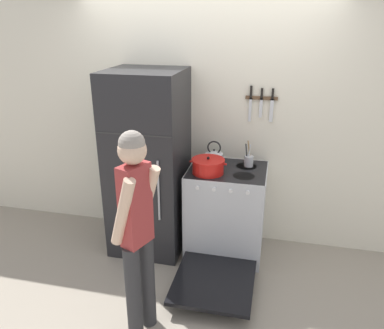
{
  "coord_description": "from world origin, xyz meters",
  "views": [
    {
      "loc": [
        0.72,
        -3.68,
        2.29
      ],
      "look_at": [
        -0.02,
        -0.47,
        1.0
      ],
      "focal_mm": 35.0,
      "sensor_mm": 36.0,
      "label": 1
    }
  ],
  "objects_px": {
    "refrigerator": "(148,163)",
    "dutch_oven_pot": "(208,166)",
    "stove_range": "(226,213)",
    "tea_kettle": "(214,157)",
    "person": "(137,226)",
    "utensil_jar": "(249,160)"
  },
  "relations": [
    {
      "from": "stove_range",
      "to": "person",
      "type": "relative_size",
      "value": 0.85
    },
    {
      "from": "tea_kettle",
      "to": "refrigerator",
      "type": "bearing_deg",
      "value": -165.31
    },
    {
      "from": "stove_range",
      "to": "person",
      "type": "xyz_separation_m",
      "value": [
        -0.47,
        -1.18,
        0.47
      ]
    },
    {
      "from": "dutch_oven_pot",
      "to": "utensil_jar",
      "type": "xyz_separation_m",
      "value": [
        0.36,
        0.26,
        -0.01
      ]
    },
    {
      "from": "utensil_jar",
      "to": "dutch_oven_pot",
      "type": "bearing_deg",
      "value": -144.0
    },
    {
      "from": "refrigerator",
      "to": "person",
      "type": "relative_size",
      "value": 1.14
    },
    {
      "from": "tea_kettle",
      "to": "utensil_jar",
      "type": "distance_m",
      "value": 0.35
    },
    {
      "from": "tea_kettle",
      "to": "person",
      "type": "relative_size",
      "value": 0.15
    },
    {
      "from": "dutch_oven_pot",
      "to": "stove_range",
      "type": "bearing_deg",
      "value": 27.41
    },
    {
      "from": "utensil_jar",
      "to": "person",
      "type": "height_order",
      "value": "person"
    },
    {
      "from": "refrigerator",
      "to": "stove_range",
      "type": "xyz_separation_m",
      "value": [
        0.8,
        0.0,
        -0.47
      ]
    },
    {
      "from": "stove_range",
      "to": "person",
      "type": "height_order",
      "value": "person"
    },
    {
      "from": "tea_kettle",
      "to": "person",
      "type": "distance_m",
      "value": 1.39
    },
    {
      "from": "dutch_oven_pot",
      "to": "person",
      "type": "height_order",
      "value": "person"
    },
    {
      "from": "refrigerator",
      "to": "stove_range",
      "type": "height_order",
      "value": "refrigerator"
    },
    {
      "from": "refrigerator",
      "to": "tea_kettle",
      "type": "relative_size",
      "value": 7.75
    },
    {
      "from": "dutch_oven_pot",
      "to": "utensil_jar",
      "type": "bearing_deg",
      "value": 36.0
    },
    {
      "from": "stove_range",
      "to": "person",
      "type": "bearing_deg",
      "value": -111.76
    },
    {
      "from": "stove_range",
      "to": "tea_kettle",
      "type": "height_order",
      "value": "tea_kettle"
    },
    {
      "from": "refrigerator",
      "to": "dutch_oven_pot",
      "type": "distance_m",
      "value": 0.64
    },
    {
      "from": "stove_range",
      "to": "dutch_oven_pot",
      "type": "relative_size",
      "value": 3.9
    },
    {
      "from": "dutch_oven_pot",
      "to": "tea_kettle",
      "type": "relative_size",
      "value": 1.48
    }
  ]
}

